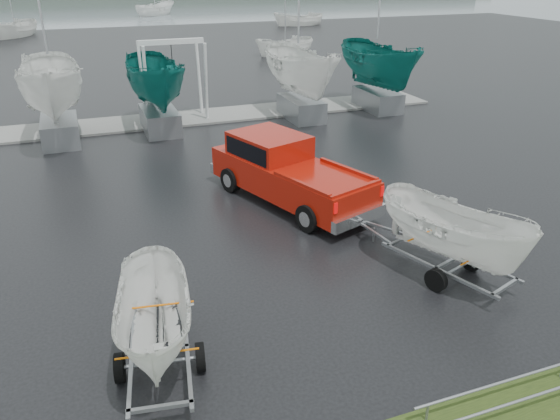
% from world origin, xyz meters
% --- Properties ---
extents(ground_plane, '(120.00, 120.00, 0.00)m').
position_xyz_m(ground_plane, '(0.00, 0.00, 0.00)').
color(ground_plane, black).
rests_on(ground_plane, ground).
extents(lake, '(300.00, 300.00, 0.00)m').
position_xyz_m(lake, '(0.00, 100.00, -0.01)').
color(lake, slate).
rests_on(lake, ground).
extents(dock, '(30.00, 3.00, 0.12)m').
position_xyz_m(dock, '(0.00, 13.00, 0.05)').
color(dock, gray).
rests_on(dock, ground).
extents(pickup_truck, '(4.23, 6.92, 2.18)m').
position_xyz_m(pickup_truck, '(1.98, 1.25, 1.14)').
color(pickup_truck, '#981308').
rests_on(pickup_truck, ground).
extents(trailer_hitched, '(2.29, 3.79, 4.93)m').
position_xyz_m(trailer_hitched, '(4.20, -5.19, 2.68)').
color(trailer_hitched, gray).
rests_on(trailer_hitched, ground).
extents(trailer_parked, '(1.85, 3.74, 4.49)m').
position_xyz_m(trailer_parked, '(-3.54, -6.13, 2.45)').
color(trailer_parked, gray).
rests_on(trailer_parked, ground).
extents(boat_hoist, '(3.30, 2.18, 4.12)m').
position_xyz_m(boat_hoist, '(0.39, 13.00, 2.67)').
color(boat_hoist, silver).
rests_on(boat_hoist, ground).
extents(keelboat_0, '(2.75, 3.20, 10.93)m').
position_xyz_m(keelboat_0, '(-5.33, 11.00, 4.38)').
color(keelboat_0, gray).
rests_on(keelboat_0, ground).
extents(keelboat_1, '(2.54, 3.20, 7.85)m').
position_xyz_m(keelboat_1, '(-0.74, 11.20, 4.04)').
color(keelboat_1, gray).
rests_on(keelboat_1, ground).
extents(keelboat_2, '(2.65, 3.20, 10.82)m').
position_xyz_m(keelboat_2, '(6.67, 11.00, 4.22)').
color(keelboat_2, gray).
rests_on(keelboat_2, ground).
extents(keelboat_3, '(2.65, 3.20, 10.82)m').
position_xyz_m(keelboat_3, '(11.44, 11.30, 4.21)').
color(keelboat_3, gray).
rests_on(keelboat_3, ground).
extents(moored_boat_1, '(3.90, 3.93, 11.83)m').
position_xyz_m(moored_boat_1, '(-9.72, 53.76, 0.00)').
color(moored_boat_1, white).
rests_on(moored_boat_1, ground).
extents(moored_boat_2, '(3.04, 3.00, 11.15)m').
position_xyz_m(moored_boat_2, '(13.71, 31.78, 0.01)').
color(moored_boat_2, white).
rests_on(moored_boat_2, ground).
extents(moored_boat_3, '(2.64, 2.57, 11.41)m').
position_xyz_m(moored_boat_3, '(23.84, 53.36, 0.00)').
color(moored_boat_3, white).
rests_on(moored_boat_3, ground).
extents(moored_boat_5, '(4.39, 4.38, 12.08)m').
position_xyz_m(moored_boat_5, '(8.80, 75.04, 0.00)').
color(moored_boat_5, white).
rests_on(moored_boat_5, ground).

